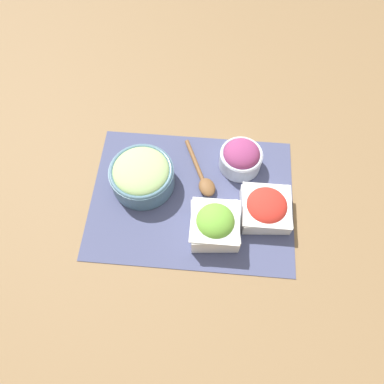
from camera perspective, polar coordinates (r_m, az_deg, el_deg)
The scene contains 7 objects.
ground_plane at distance 1.00m, azimuth -0.00°, elevation -0.91°, with size 3.00×3.00×0.00m, color olive.
placemat at distance 1.00m, azimuth -0.00°, elevation -0.85°, with size 0.53×0.39×0.00m.
lettuce_bowl at distance 0.92m, azimuth 3.50°, elevation -4.94°, with size 0.13×0.13×0.09m.
cucumber_bowl at distance 0.99m, azimuth -7.66°, elevation 2.66°, with size 0.17×0.17×0.08m.
onion_bowl at distance 1.02m, azimuth 7.48°, elevation 5.29°, with size 0.11×0.11×0.08m.
tomato_bowl at distance 0.96m, azimuth 11.20°, elevation -2.37°, with size 0.13×0.13×0.07m.
wooden_spoon at distance 1.01m, azimuth 1.83°, elevation 1.83°, with size 0.10×0.18×0.02m.
Camera 1 is at (-0.04, 0.45, 0.89)m, focal length 35.00 mm.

